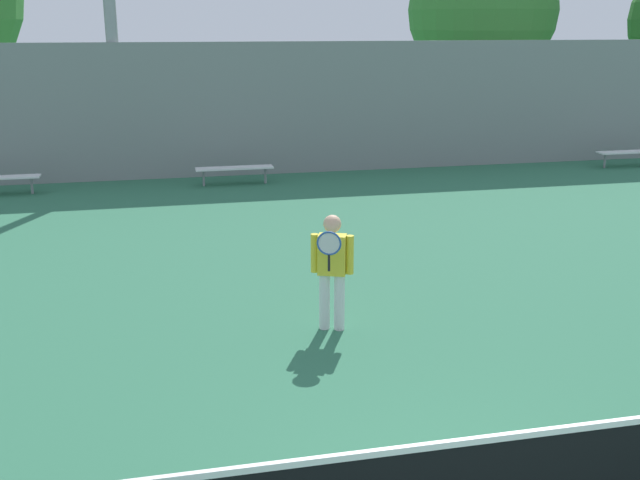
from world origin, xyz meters
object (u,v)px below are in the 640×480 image
tennis_player (332,265)px  bench_by_gate (630,152)px  tree_green_broad (482,10)px  bench_adjacent_court (234,169)px

tennis_player → bench_by_gate: tennis_player is taller
bench_by_gate → tree_green_broad: tree_green_broad is taller
tennis_player → bench_by_gate: 14.48m
bench_adjacent_court → tree_green_broad: (9.20, 6.15, 3.91)m
bench_adjacent_court → bench_by_gate: 11.14m
bench_adjacent_court → bench_by_gate: size_ratio=1.00×
tree_green_broad → bench_by_gate: bearing=-72.5°
tennis_player → bench_adjacent_court: (-0.23, 9.51, -0.48)m
bench_adjacent_court → tennis_player: bearing=-88.6°
tennis_player → tree_green_broad: size_ratio=0.23×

